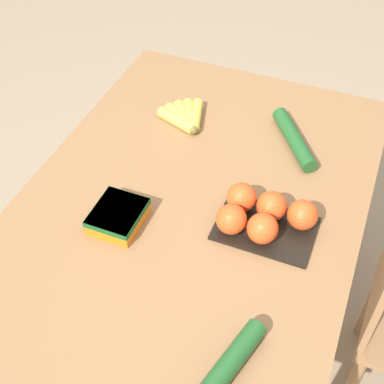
{
  "coord_description": "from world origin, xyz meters",
  "views": [
    {
      "loc": [
        0.99,
        0.4,
        1.89
      ],
      "look_at": [
        0.0,
        0.0,
        0.8
      ],
      "focal_mm": 50.0,
      "sensor_mm": 36.0,
      "label": 1
    }
  ],
  "objects_px": {
    "tomato_pack": "(262,215)",
    "cucumber_far": "(224,371)",
    "carrot_bag": "(118,215)",
    "banana_bunch": "(186,118)",
    "cucumber_near": "(294,139)"
  },
  "relations": [
    {
      "from": "banana_bunch",
      "to": "cucumber_near",
      "type": "bearing_deg",
      "value": 93.23
    },
    {
      "from": "banana_bunch",
      "to": "tomato_pack",
      "type": "distance_m",
      "value": 0.51
    },
    {
      "from": "banana_bunch",
      "to": "carrot_bag",
      "type": "distance_m",
      "value": 0.48
    },
    {
      "from": "carrot_bag",
      "to": "cucumber_far",
      "type": "xyz_separation_m",
      "value": [
        0.31,
        0.42,
        -0.0
      ]
    },
    {
      "from": "carrot_bag",
      "to": "cucumber_near",
      "type": "relative_size",
      "value": 0.6
    },
    {
      "from": "carrot_bag",
      "to": "tomato_pack",
      "type": "bearing_deg",
      "value": 109.87
    },
    {
      "from": "tomato_pack",
      "to": "cucumber_far",
      "type": "xyz_separation_m",
      "value": [
        0.45,
        0.05,
        -0.02
      ]
    },
    {
      "from": "tomato_pack",
      "to": "cucumber_far",
      "type": "distance_m",
      "value": 0.45
    },
    {
      "from": "banana_bunch",
      "to": "tomato_pack",
      "type": "bearing_deg",
      "value": 46.41
    },
    {
      "from": "carrot_bag",
      "to": "banana_bunch",
      "type": "bearing_deg",
      "value": 179.59
    },
    {
      "from": "cucumber_far",
      "to": "cucumber_near",
      "type": "bearing_deg",
      "value": -176.19
    },
    {
      "from": "banana_bunch",
      "to": "cucumber_near",
      "type": "height_order",
      "value": "cucumber_near"
    },
    {
      "from": "carrot_bag",
      "to": "cucumber_far",
      "type": "relative_size",
      "value": 0.55
    },
    {
      "from": "cucumber_near",
      "to": "tomato_pack",
      "type": "bearing_deg",
      "value": 0.65
    },
    {
      "from": "banana_bunch",
      "to": "cucumber_far",
      "type": "distance_m",
      "value": 0.9
    }
  ]
}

